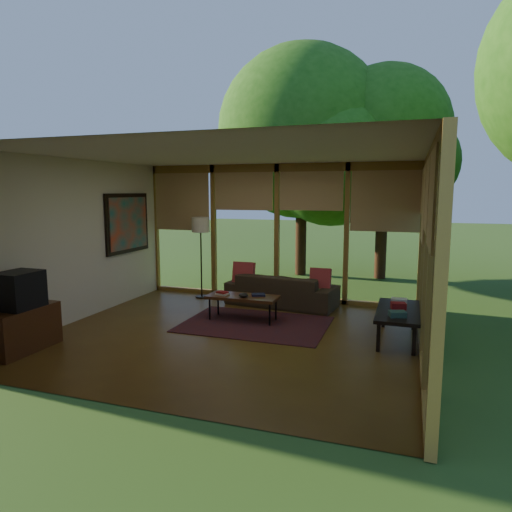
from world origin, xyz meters
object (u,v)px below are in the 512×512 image
(television, at_px, (19,290))
(coffee_table, at_px, (243,298))
(sofa, at_px, (282,290))
(media_cabinet, at_px, (21,329))
(floor_lamp, at_px, (201,229))
(side_console, at_px, (398,313))

(television, bearing_deg, coffee_table, 45.16)
(sofa, bearing_deg, media_cabinet, 59.35)
(sofa, bearing_deg, floor_lamp, 3.12)
(floor_lamp, bearing_deg, side_console, -21.55)
(sofa, relative_size, television, 3.78)
(television, height_order, coffee_table, television)
(media_cabinet, distance_m, television, 0.55)
(floor_lamp, relative_size, side_console, 1.18)
(sofa, height_order, floor_lamp, floor_lamp)
(floor_lamp, bearing_deg, television, -104.74)
(sofa, xyz_separation_m, media_cabinet, (-2.71, -3.54, -0.00))
(sofa, distance_m, floor_lamp, 2.06)
(floor_lamp, xyz_separation_m, coffee_table, (1.38, -1.30, -1.01))
(sofa, bearing_deg, television, 59.56)
(floor_lamp, bearing_deg, coffee_table, -43.22)
(floor_lamp, distance_m, coffee_table, 2.15)
(television, bearing_deg, side_console, 23.61)
(media_cabinet, bearing_deg, floor_lamp, 74.97)
(sofa, height_order, coffee_table, sofa)
(sofa, xyz_separation_m, coffee_table, (-0.35, -1.19, 0.09))
(sofa, xyz_separation_m, television, (-2.69, -3.54, 0.55))
(media_cabinet, height_order, television, television)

